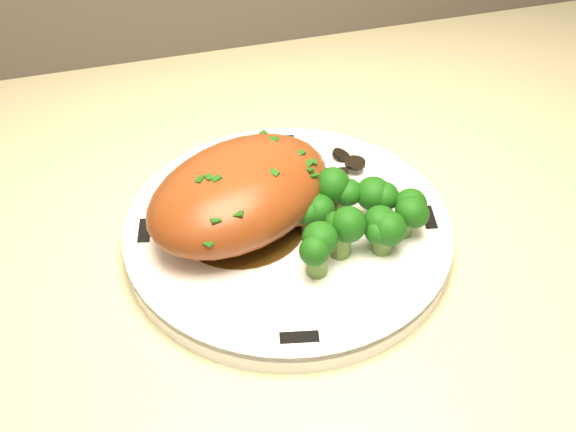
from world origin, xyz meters
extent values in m
cylinder|color=white|center=(0.58, 1.64, 0.91)|extent=(0.31, 0.31, 0.02)
cube|color=black|center=(0.60, 1.76, 0.92)|extent=(0.03, 0.02, 0.00)
cube|color=black|center=(0.46, 1.67, 0.92)|extent=(0.02, 0.03, 0.00)
cube|color=black|center=(0.56, 1.53, 0.92)|extent=(0.03, 0.02, 0.00)
cube|color=black|center=(0.70, 1.62, 0.92)|extent=(0.02, 0.03, 0.00)
cylinder|color=#40290B|center=(0.54, 1.66, 0.92)|extent=(0.11, 0.11, 0.00)
ellipsoid|color=brown|center=(0.54, 1.66, 0.95)|extent=(0.20, 0.18, 0.06)
ellipsoid|color=brown|center=(0.60, 1.65, 0.94)|extent=(0.10, 0.09, 0.04)
cube|color=#17460E|center=(0.50, 1.64, 0.98)|extent=(0.01, 0.01, 0.00)
cube|color=#17460E|center=(0.51, 1.65, 0.98)|extent=(0.01, 0.01, 0.00)
cube|color=#17460E|center=(0.53, 1.66, 0.98)|extent=(0.01, 0.01, 0.00)
cube|color=#17460E|center=(0.55, 1.67, 0.98)|extent=(0.01, 0.01, 0.00)
cube|color=#17460E|center=(0.57, 1.68, 0.98)|extent=(0.01, 0.01, 0.00)
cube|color=#17460E|center=(0.58, 1.68, 0.98)|extent=(0.01, 0.01, 0.00)
cylinder|color=black|center=(0.65, 1.71, 0.92)|extent=(0.02, 0.01, 0.01)
cylinder|color=black|center=(0.65, 1.71, 0.92)|extent=(0.02, 0.02, 0.01)
cylinder|color=black|center=(0.64, 1.72, 0.92)|extent=(0.02, 0.02, 0.01)
cylinder|color=black|center=(0.63, 1.73, 0.92)|extent=(0.02, 0.02, 0.01)
cylinder|color=black|center=(0.62, 1.73, 0.92)|extent=(0.02, 0.02, 0.01)
cylinder|color=black|center=(0.61, 1.73, 0.92)|extent=(0.02, 0.02, 0.01)
cylinder|color=black|center=(0.60, 1.72, 0.92)|extent=(0.02, 0.02, 0.01)
cylinder|color=black|center=(0.59, 1.71, 0.92)|extent=(0.02, 0.02, 0.00)
cylinder|color=black|center=(0.59, 1.71, 0.92)|extent=(0.02, 0.02, 0.01)
cylinder|color=black|center=(0.59, 1.70, 0.92)|extent=(0.03, 0.02, 0.02)
cylinder|color=black|center=(0.60, 1.69, 0.92)|extent=(0.03, 0.03, 0.01)
cylinder|color=black|center=(0.61, 1.69, 0.92)|extent=(0.03, 0.03, 0.01)
cylinder|color=black|center=(0.62, 1.69, 0.92)|extent=(0.02, 0.02, 0.01)
cylinder|color=black|center=(0.63, 1.69, 0.92)|extent=(0.03, 0.03, 0.01)
cylinder|color=black|center=(0.64, 1.69, 0.92)|extent=(0.03, 0.03, 0.02)
cylinder|color=black|center=(0.65, 1.70, 0.92)|extent=(0.03, 0.03, 0.02)
cylinder|color=olive|center=(0.60, 1.63, 0.93)|extent=(0.02, 0.02, 0.02)
sphere|color=#0B3708|center=(0.60, 1.63, 0.94)|extent=(0.03, 0.03, 0.03)
cylinder|color=olive|center=(0.63, 1.64, 0.93)|extent=(0.02, 0.02, 0.02)
sphere|color=#0B3708|center=(0.63, 1.64, 0.94)|extent=(0.03, 0.03, 0.03)
cylinder|color=olive|center=(0.65, 1.63, 0.93)|extent=(0.02, 0.02, 0.02)
sphere|color=#0B3708|center=(0.65, 1.63, 0.94)|extent=(0.03, 0.03, 0.03)
cylinder|color=olive|center=(0.61, 1.60, 0.93)|extent=(0.02, 0.02, 0.02)
sphere|color=#0B3708|center=(0.61, 1.60, 0.94)|extent=(0.03, 0.03, 0.03)
cylinder|color=olive|center=(0.64, 1.59, 0.93)|extent=(0.02, 0.02, 0.02)
sphere|color=#0B3708|center=(0.64, 1.59, 0.94)|extent=(0.03, 0.03, 0.03)
cylinder|color=olive|center=(0.67, 1.61, 0.93)|extent=(0.02, 0.02, 0.02)
sphere|color=#0B3708|center=(0.67, 1.61, 0.94)|extent=(0.03, 0.03, 0.03)
cylinder|color=olive|center=(0.59, 1.58, 0.93)|extent=(0.02, 0.02, 0.02)
sphere|color=#0B3708|center=(0.59, 1.58, 0.94)|extent=(0.03, 0.03, 0.03)
camera|label=1|loc=(0.46, 1.22, 1.33)|focal=45.00mm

